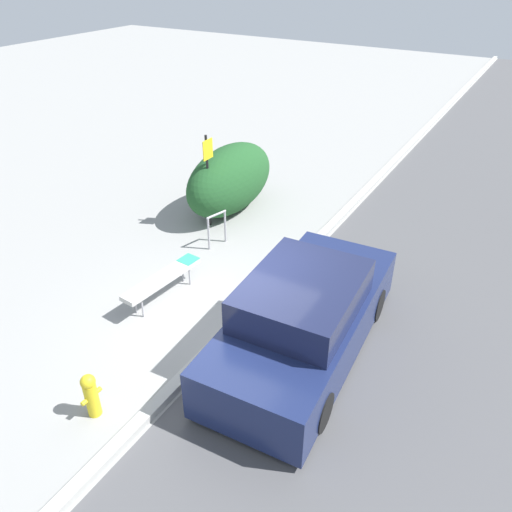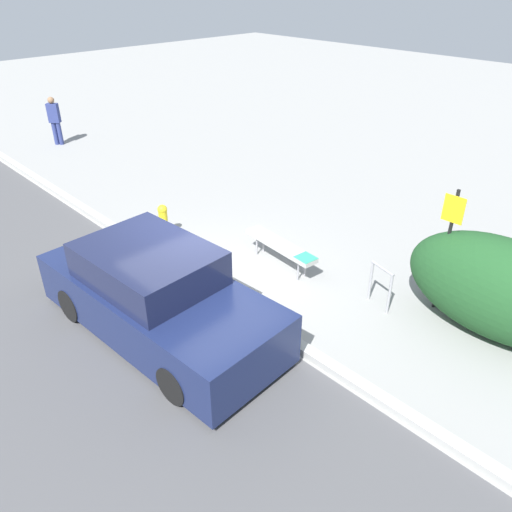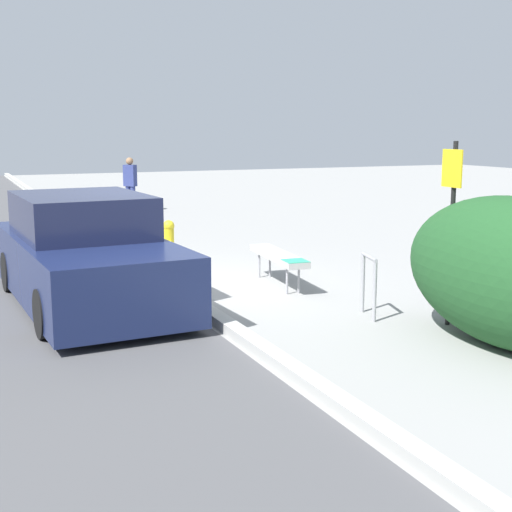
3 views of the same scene
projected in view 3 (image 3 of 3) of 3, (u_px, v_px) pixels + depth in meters
name	position (u px, v px, depth m)	size (l,w,h in m)	color
ground_plane	(171.00, 291.00, 10.89)	(60.00, 60.00, 0.00)	gray
curb	(171.00, 287.00, 10.88)	(60.00, 0.20, 0.13)	#A8A8A3
bench	(278.00, 256.00, 11.22)	(1.87, 0.51, 0.53)	#99999E
bike_rack	(369.00, 280.00, 9.31)	(0.54, 0.19, 0.83)	#99999E
sign_post	(452.00, 216.00, 8.78)	(0.36, 0.08, 2.30)	black
fire_hydrant	(169.00, 239.00, 13.35)	(0.36, 0.22, 0.77)	gold
shrub_hedge	(510.00, 272.00, 7.99)	(3.16, 1.48, 1.71)	#1E4C23
pedestrian	(130.00, 183.00, 21.15)	(0.41, 0.39, 1.62)	navy
parked_car_near	(86.00, 256.00, 9.96)	(4.62, 2.10, 1.55)	black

